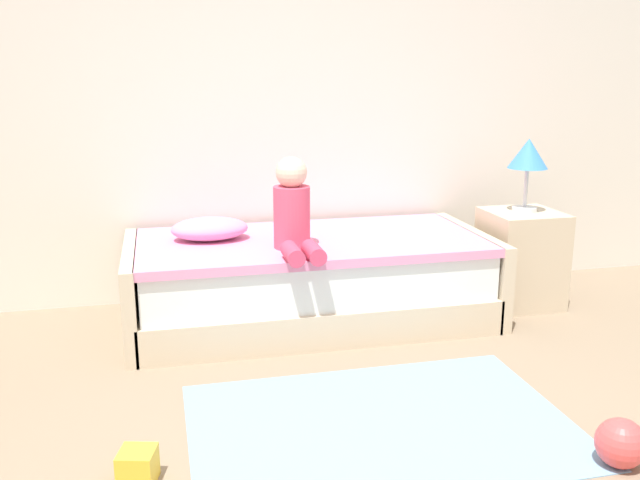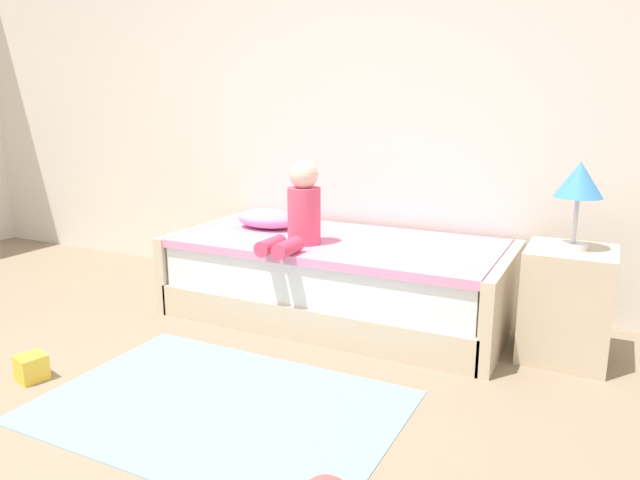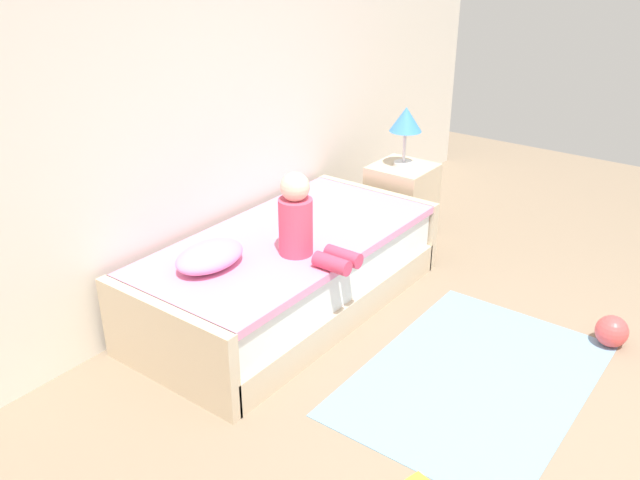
{
  "view_description": "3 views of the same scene",
  "coord_description": "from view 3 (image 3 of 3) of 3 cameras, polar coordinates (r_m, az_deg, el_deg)",
  "views": [
    {
      "loc": [
        -0.55,
        -1.79,
        1.46
      ],
      "look_at": [
        0.29,
        1.75,
        0.55
      ],
      "focal_mm": 38.62,
      "sensor_mm": 36.0,
      "label": 1
    },
    {
      "loc": [
        1.8,
        -1.27,
        1.35
      ],
      "look_at": [
        0.29,
        1.75,
        0.55
      ],
      "focal_mm": 33.33,
      "sensor_mm": 36.0,
      "label": 2
    },
    {
      "loc": [
        -2.6,
        -0.41,
        2.26
      ],
      "look_at": [
        0.29,
        1.75,
        0.55
      ],
      "focal_mm": 37.51,
      "sensor_mm": 36.0,
      "label": 3
    }
  ],
  "objects": [
    {
      "name": "ground_plane",
      "position": [
        3.47,
        21.8,
        -17.56
      ],
      "size": [
        9.2,
        9.2,
        0.0
      ],
      "primitive_type": "plane",
      "color": "gray"
    },
    {
      "name": "child_figure",
      "position": [
        3.84,
        -1.53,
        1.44
      ],
      "size": [
        0.2,
        0.51,
        0.5
      ],
      "color": "#E04C6B",
      "rests_on": "bed"
    },
    {
      "name": "toy_ball",
      "position": [
        4.31,
        23.63,
        -7.14
      ],
      "size": [
        0.19,
        0.19,
        0.19
      ],
      "primitive_type": "sphere",
      "color": "#E54C4C",
      "rests_on": "ground"
    },
    {
      "name": "area_rug",
      "position": [
        3.84,
        13.05,
        -11.38
      ],
      "size": [
        1.6,
        1.1,
        0.01
      ],
      "primitive_type": "cube",
      "color": "#7AA8CC",
      "rests_on": "ground"
    },
    {
      "name": "bed",
      "position": [
        4.27,
        -2.69,
        -2.83
      ],
      "size": [
        2.11,
        1.0,
        0.5
      ],
      "color": "beige",
      "rests_on": "ground"
    },
    {
      "name": "nightstand",
      "position": [
        5.24,
        6.95,
        3.21
      ],
      "size": [
        0.44,
        0.44,
        0.6
      ],
      "primitive_type": "cube",
      "color": "beige",
      "rests_on": "ground"
    },
    {
      "name": "wall_rear",
      "position": [
        4.06,
        -12.5,
        13.28
      ],
      "size": [
        7.2,
        0.1,
        2.9
      ],
      "primitive_type": "cube",
      "color": "silver",
      "rests_on": "ground"
    },
    {
      "name": "table_lamp",
      "position": [
        5.04,
        7.33,
        9.93
      ],
      "size": [
        0.24,
        0.24,
        0.45
      ],
      "color": "silver",
      "rests_on": "nightstand"
    },
    {
      "name": "pillow",
      "position": [
        3.81,
        -9.39,
        -1.38
      ],
      "size": [
        0.44,
        0.3,
        0.13
      ],
      "primitive_type": "ellipsoid",
      "color": "#EA8CC6",
      "rests_on": "bed"
    }
  ]
}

